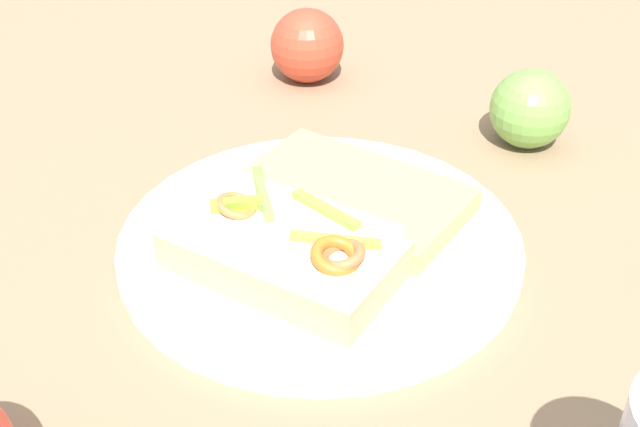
% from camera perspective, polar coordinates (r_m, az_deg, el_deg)
% --- Properties ---
extents(ground_plane, '(2.00, 2.00, 0.00)m').
position_cam_1_polar(ground_plane, '(0.60, 0.00, -2.48)').
color(ground_plane, '#8C7052').
rests_on(ground_plane, ground).
extents(plate, '(0.30, 0.30, 0.01)m').
position_cam_1_polar(plate, '(0.60, 0.00, -2.04)').
color(plate, white).
rests_on(plate, ground_plane).
extents(sandwich, '(0.18, 0.16, 0.05)m').
position_cam_1_polar(sandwich, '(0.55, -2.55, -2.40)').
color(sandwich, tan).
rests_on(sandwich, plate).
extents(bread_slice_side, '(0.20, 0.18, 0.02)m').
position_cam_1_polar(bread_slice_side, '(0.62, 2.31, 1.32)').
color(bread_slice_side, tan).
rests_on(bread_slice_side, plate).
extents(apple_1, '(0.10, 0.10, 0.08)m').
position_cam_1_polar(apple_1, '(0.84, -0.92, 11.83)').
color(apple_1, '#C6412A').
rests_on(apple_1, ground_plane).
extents(apple_3, '(0.09, 0.09, 0.07)m').
position_cam_1_polar(apple_3, '(0.74, 14.66, 7.21)').
color(apple_3, '#72AA49').
rests_on(apple_3, ground_plane).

